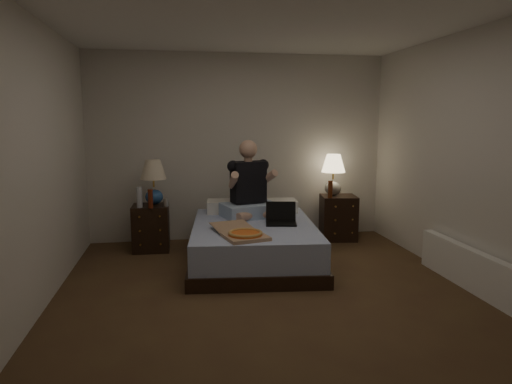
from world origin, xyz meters
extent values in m
cube|color=brown|center=(0.00, 0.00, 0.00)|extent=(4.00, 4.50, 0.00)
cube|color=white|center=(0.00, 0.00, 2.50)|extent=(4.00, 4.50, 0.00)
cube|color=silver|center=(0.00, 2.25, 1.25)|extent=(4.00, 0.00, 2.50)
cube|color=silver|center=(0.00, -2.25, 1.25)|extent=(4.00, 0.00, 2.50)
cube|color=silver|center=(-2.00, 0.00, 1.25)|extent=(0.00, 4.50, 2.50)
cube|color=silver|center=(2.00, 0.00, 1.25)|extent=(0.00, 4.50, 2.50)
cube|color=#5E76BC|center=(0.01, 1.09, 0.23)|extent=(1.54, 1.94, 0.45)
cube|color=black|center=(-1.18, 1.80, 0.29)|extent=(0.45, 0.41, 0.57)
cube|color=black|center=(1.32, 1.92, 0.30)|extent=(0.52, 0.48, 0.60)
cylinder|color=silver|center=(-1.29, 1.66, 0.70)|extent=(0.07, 0.07, 0.25)
cylinder|color=silver|center=(-0.98, 1.69, 0.62)|extent=(0.07, 0.07, 0.10)
cylinder|color=#5F200D|center=(-1.16, 1.61, 0.69)|extent=(0.06, 0.06, 0.23)
cylinder|color=#61280D|center=(1.15, 1.78, 0.72)|extent=(0.06, 0.06, 0.23)
cube|color=white|center=(1.93, -0.10, 0.20)|extent=(0.10, 1.60, 0.40)
camera|label=1|loc=(-0.82, -3.91, 1.63)|focal=32.00mm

